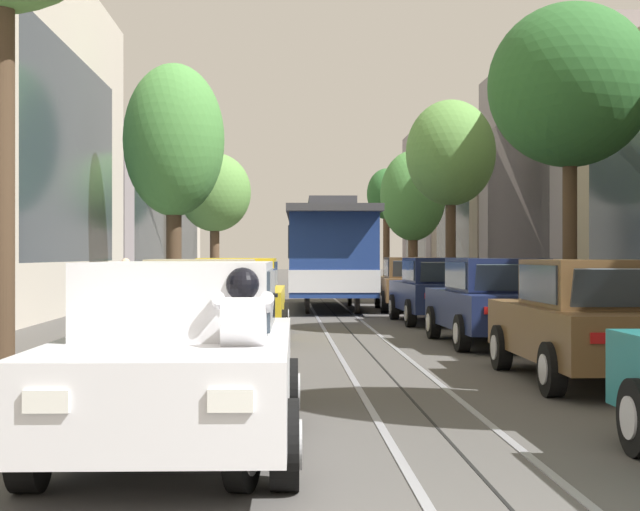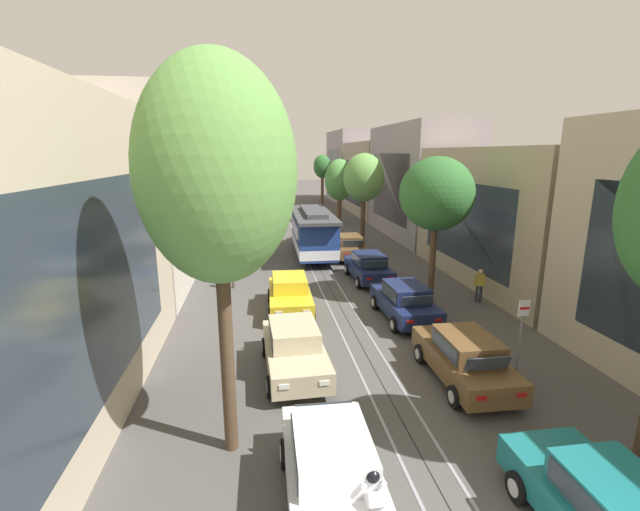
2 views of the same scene
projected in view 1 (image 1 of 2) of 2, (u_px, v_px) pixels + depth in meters
name	position (u px, v px, depth m)	size (l,w,h in m)	color
ground_plane	(327.00, 306.00, 31.40)	(169.58, 169.58, 0.00)	#4C4947
trolley_track_rails	(321.00, 299.00, 36.18)	(1.14, 75.83, 0.01)	gray
building_facade_left	(46.00, 189.00, 35.04)	(5.71, 67.53, 9.76)	#BCAD93
building_facade_right	(573.00, 186.00, 37.85)	(5.93, 67.53, 9.98)	#BCAD93
parked_car_white_near_left	(181.00, 356.00, 8.11)	(2.04, 4.38, 1.58)	silver
parked_car_beige_second_left	(202.00, 315.00, 13.74)	(2.12, 4.41, 1.58)	#C1B28E
parked_car_yellow_mid_left	(238.00, 298.00, 19.29)	(2.06, 4.39, 1.58)	gold
parked_car_brown_second_right	(592.00, 320.00, 12.56)	(2.02, 4.37, 1.58)	brown
parked_car_navy_mid_right	(495.00, 301.00, 17.80)	(2.08, 4.39, 1.58)	#19234C
parked_car_navy_fourth_right	(438.00, 290.00, 23.55)	(2.07, 4.39, 1.58)	#19234C
parked_car_brown_fifth_right	(411.00, 284.00, 28.95)	(2.09, 4.40, 1.58)	brown
street_tree_kerb_left_second	(174.00, 142.00, 29.62)	(3.07, 2.95, 7.48)	#4C3826
street_tree_kerb_left_mid	(215.00, 193.00, 48.51)	(3.61, 3.19, 6.75)	brown
street_tree_kerb_right_second	(570.00, 87.00, 19.96)	(3.34, 3.54, 6.80)	#4C3826
street_tree_kerb_right_mid	(451.00, 154.00, 33.17)	(3.05, 3.19, 6.94)	#4C3826
street_tree_kerb_right_fourth	(413.00, 197.00, 43.89)	(2.96, 2.77, 6.37)	brown
street_tree_kerb_right_far	(386.00, 196.00, 57.09)	(2.29, 2.32, 6.74)	brown
cable_car_trolley	(330.00, 255.00, 29.52)	(2.72, 9.16, 3.28)	navy
motorcycle_with_rider	(243.00, 364.00, 7.28)	(0.55, 1.95, 1.55)	black
pedestrian_on_right_pavement	(175.00, 271.00, 40.77)	(0.55, 0.38, 1.72)	slate
pedestrian_crossing_far	(126.00, 287.00, 22.94)	(0.55, 0.28, 1.57)	#4C4233
fire_hydrant	(638.00, 333.00, 15.17)	(0.40, 0.22, 0.84)	#B2B2B7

